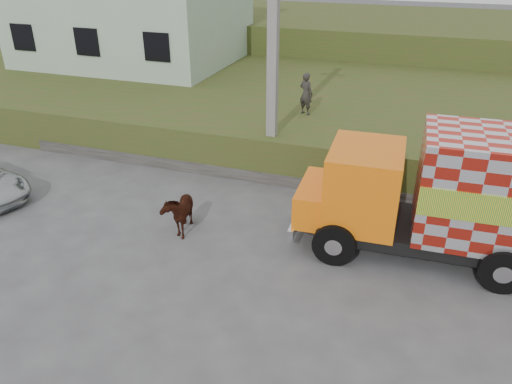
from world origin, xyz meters
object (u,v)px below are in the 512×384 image
at_px(cargo_truck, 471,198).
at_px(utility_pole, 273,55).
at_px(cow, 179,210).
at_px(pedestrian, 306,94).

bearing_deg(cargo_truck, utility_pole, 150.75).
height_order(cargo_truck, cow, cargo_truck).
xyz_separation_m(cow, pedestrian, (1.84, 6.59, 1.64)).
bearing_deg(utility_pole, pedestrian, 78.59).
relative_size(cargo_truck, cow, 5.19).
xyz_separation_m(cargo_truck, pedestrian, (-5.42, 5.49, 0.55)).
bearing_deg(pedestrian, cow, 99.27).
height_order(utility_pole, cargo_truck, utility_pole).
height_order(cow, pedestrian, pedestrian).
bearing_deg(utility_pole, cow, -108.12).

